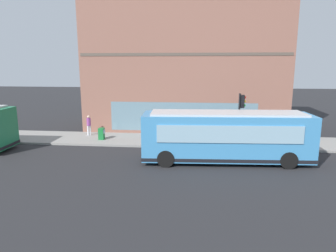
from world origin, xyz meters
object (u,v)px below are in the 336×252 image
at_px(fire_hydrant, 222,137).
at_px(pedestrian_walking_along_curb, 89,124).
at_px(pedestrian_by_light_pole, 258,128).
at_px(traffic_light_near_corner, 241,110).
at_px(newspaper_vending_box, 102,134).
at_px(pedestrian_near_building_entrance, 284,125).
at_px(pedestrian_near_hydrant, 240,129).
at_px(city_bus_nearside, 226,137).

bearing_deg(fire_hydrant, pedestrian_walking_along_curb, 84.37).
relative_size(pedestrian_walking_along_curb, pedestrian_by_light_pole, 0.93).
distance_m(pedestrian_walking_along_curb, pedestrian_by_light_pole, 13.36).
relative_size(traffic_light_near_corner, fire_hydrant, 5.04).
bearing_deg(pedestrian_walking_along_curb, newspaper_vending_box, -130.97).
xyz_separation_m(pedestrian_walking_along_curb, pedestrian_by_light_pole, (-0.81, -13.33, 0.08)).
bearing_deg(traffic_light_near_corner, fire_hydrant, 48.14).
xyz_separation_m(traffic_light_near_corner, pedestrian_near_building_entrance, (2.51, -3.68, -1.55)).
xyz_separation_m(traffic_light_near_corner, pedestrian_walking_along_curb, (2.07, 11.84, -1.66)).
bearing_deg(traffic_light_near_corner, pedestrian_walking_along_curb, 80.07).
distance_m(pedestrian_near_hydrant, pedestrian_near_building_entrance, 3.84).
bearing_deg(pedestrian_by_light_pole, pedestrian_near_hydrant, 100.86).
distance_m(traffic_light_near_corner, pedestrian_near_hydrant, 1.87).
bearing_deg(city_bus_nearside, newspaper_vending_box, 65.87).
distance_m(fire_hydrant, pedestrian_walking_along_curb, 10.78).
bearing_deg(fire_hydrant, traffic_light_near_corner, -131.86).
relative_size(pedestrian_walking_along_curb, pedestrian_near_building_entrance, 0.91).
distance_m(pedestrian_walking_along_curb, pedestrian_near_hydrant, 12.04).
xyz_separation_m(traffic_light_near_corner, newspaper_vending_box, (0.80, 10.38, -2.15)).
relative_size(pedestrian_near_hydrant, pedestrian_near_building_entrance, 0.98).
height_order(pedestrian_walking_along_curb, pedestrian_by_light_pole, pedestrian_by_light_pole).
relative_size(city_bus_nearside, pedestrian_near_hydrant, 5.71).
bearing_deg(newspaper_vending_box, city_bus_nearside, -114.13).
distance_m(traffic_light_near_corner, pedestrian_near_building_entrance, 4.71).
bearing_deg(pedestrian_near_hydrant, city_bus_nearside, 161.54).
height_order(pedestrian_walking_along_curb, pedestrian_near_hydrant, pedestrian_near_hydrant).
height_order(pedestrian_near_hydrant, pedestrian_near_building_entrance, pedestrian_near_building_entrance).
relative_size(city_bus_nearside, pedestrian_by_light_pole, 5.75).
bearing_deg(pedestrian_walking_along_curb, city_bus_nearside, -116.85).
relative_size(traffic_light_near_corner, pedestrian_near_hydrant, 2.09).
relative_size(traffic_light_near_corner, pedestrian_walking_along_curb, 2.26).
distance_m(city_bus_nearside, fire_hydrant, 4.42).
relative_size(fire_hydrant, newspaper_vending_box, 0.82).
bearing_deg(newspaper_vending_box, fire_hydrant, -88.66).
bearing_deg(pedestrian_near_building_entrance, pedestrian_by_light_pole, 119.54).
relative_size(pedestrian_by_light_pole, pedestrian_near_building_entrance, 0.97).
relative_size(pedestrian_near_hydrant, pedestrian_by_light_pole, 1.01).
bearing_deg(pedestrian_by_light_pole, pedestrian_walking_along_curb, 86.53).
relative_size(pedestrian_walking_along_curb, newspaper_vending_box, 1.83).
distance_m(pedestrian_near_hydrant, pedestrian_by_light_pole, 1.37).
xyz_separation_m(traffic_light_near_corner, fire_hydrant, (1.02, 1.14, -2.24)).
bearing_deg(newspaper_vending_box, pedestrian_near_hydrant, -88.89).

